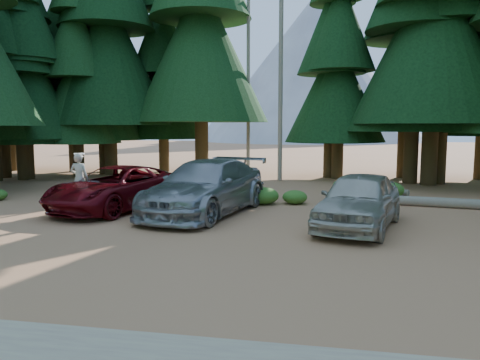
# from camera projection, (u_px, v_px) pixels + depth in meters

# --- Properties ---
(ground) EXTENTS (160.00, 160.00, 0.00)m
(ground) POSITION_uv_depth(u_px,v_px,m) (188.00, 246.00, 11.48)
(ground) COLOR #AB7348
(ground) RESTS_ON ground
(forest_belt_north) EXTENTS (36.00, 7.00, 22.00)m
(forest_belt_north) POSITION_uv_depth(u_px,v_px,m) (266.00, 179.00, 26.13)
(forest_belt_north) COLOR black
(forest_belt_north) RESTS_ON ground
(snag_front) EXTENTS (0.24, 0.24, 12.00)m
(snag_front) POSITION_uv_depth(u_px,v_px,m) (281.00, 68.00, 24.80)
(snag_front) COLOR gray
(snag_front) RESTS_ON ground
(snag_back) EXTENTS (0.20, 0.20, 10.00)m
(snag_back) POSITION_uv_depth(u_px,v_px,m) (248.00, 90.00, 26.75)
(snag_back) COLOR gray
(snag_back) RESTS_ON ground
(mountain_peak) EXTENTS (48.00, 50.00, 28.00)m
(mountain_peak) POSITION_uv_depth(u_px,v_px,m) (300.00, 78.00, 96.65)
(mountain_peak) COLOR gray
(mountain_peak) RESTS_ON ground
(red_pickup) EXTENTS (3.88, 5.98, 1.53)m
(red_pickup) POSITION_uv_depth(u_px,v_px,m) (116.00, 188.00, 16.48)
(red_pickup) COLOR #5A070F
(red_pickup) RESTS_ON ground
(silver_minivan_center) EXTENTS (3.77, 6.58, 1.79)m
(silver_minivan_center) POSITION_uv_depth(u_px,v_px,m) (206.00, 187.00, 15.71)
(silver_minivan_center) COLOR #979A9F
(silver_minivan_center) RESTS_ON ground
(silver_minivan_right) EXTENTS (3.09, 5.11, 1.63)m
(silver_minivan_right) POSITION_uv_depth(u_px,v_px,m) (359.00, 200.00, 13.49)
(silver_minivan_right) COLOR #B7B2A3
(silver_minivan_right) RESTS_ON ground
(frisbee_player) EXTENTS (0.67, 0.45, 1.80)m
(frisbee_player) POSITION_uv_depth(u_px,v_px,m) (79.00, 179.00, 16.22)
(frisbee_player) COLOR beige
(frisbee_player) RESTS_ON ground
(log_left) EXTENTS (4.43, 0.80, 0.32)m
(log_left) POSITION_uv_depth(u_px,v_px,m) (143.00, 195.00, 19.03)
(log_left) COLOR gray
(log_left) RESTS_ON ground
(log_mid) EXTENTS (3.08, 2.16, 0.29)m
(log_mid) POSITION_uv_depth(u_px,v_px,m) (370.00, 189.00, 20.76)
(log_mid) COLOR gray
(log_mid) RESTS_ON ground
(log_right) EXTENTS (5.54, 1.29, 0.36)m
(log_right) POSITION_uv_depth(u_px,v_px,m) (447.00, 203.00, 16.90)
(log_right) COLOR gray
(log_right) RESTS_ON ground
(shrub_far_left) EXTENTS (1.06, 1.06, 0.58)m
(shrub_far_left) POSITION_uv_depth(u_px,v_px,m) (145.00, 195.00, 18.06)
(shrub_far_left) COLOR #356F21
(shrub_far_left) RESTS_ON ground
(shrub_left) EXTENTS (0.91, 0.91, 0.50)m
(shrub_left) POSITION_uv_depth(u_px,v_px,m) (125.00, 188.00, 20.37)
(shrub_left) COLOR #356F21
(shrub_left) RESTS_ON ground
(shrub_center_left) EXTENTS (1.15, 1.15, 0.64)m
(shrub_center_left) POSITION_uv_depth(u_px,v_px,m) (264.00, 196.00, 17.67)
(shrub_center_left) COLOR #356F21
(shrub_center_left) RESTS_ON ground
(shrub_center_right) EXTENTS (0.94, 0.94, 0.52)m
(shrub_center_right) POSITION_uv_depth(u_px,v_px,m) (295.00, 197.00, 17.73)
(shrub_center_right) COLOR #356F21
(shrub_center_right) RESTS_ON ground
(shrub_right) EXTENTS (1.23, 1.23, 0.68)m
(shrub_right) POSITION_uv_depth(u_px,v_px,m) (347.00, 186.00, 20.44)
(shrub_right) COLOR #356F21
(shrub_right) RESTS_ON ground
(shrub_far_right) EXTENTS (1.20, 1.20, 0.66)m
(shrub_far_right) POSITION_uv_depth(u_px,v_px,m) (389.00, 190.00, 19.25)
(shrub_far_right) COLOR #356F21
(shrub_far_right) RESTS_ON ground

